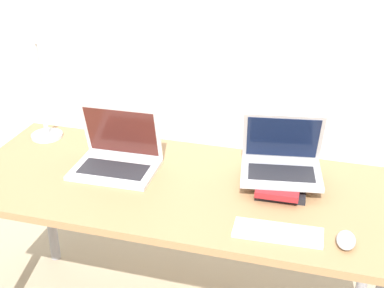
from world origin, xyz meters
name	(u,v)px	position (x,y,z in m)	size (l,w,h in m)	color
desk	(176,200)	(0.00, 0.36, 0.68)	(1.67, 0.72, 0.76)	#9E754C
laptop_left	(117,156)	(-0.27, 0.41, 0.81)	(0.34, 0.26, 0.26)	silver
book_stack	(281,181)	(0.40, 0.45, 0.78)	(0.21, 0.30, 0.05)	black
laptop_on_books	(282,161)	(0.39, 0.48, 0.85)	(0.34, 0.28, 0.24)	#B2B2B7
wireless_keyboard	(278,232)	(0.43, 0.14, 0.76)	(0.30, 0.12, 0.01)	silver
mouse	(346,240)	(0.65, 0.14, 0.77)	(0.06, 0.10, 0.03)	#B2B2B7
desk_lamp	(44,38)	(-0.62, 0.56, 1.23)	(0.23, 0.20, 0.63)	silver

